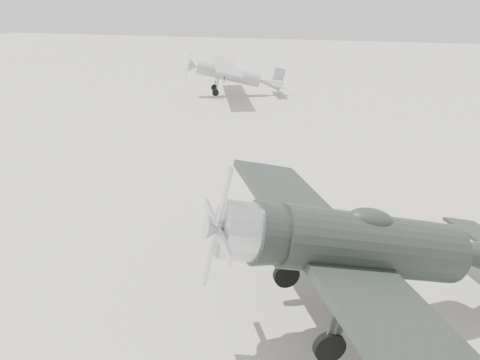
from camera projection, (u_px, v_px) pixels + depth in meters
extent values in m
plane|color=gray|center=(251.00, 226.00, 17.09)|extent=(160.00, 160.00, 0.00)
cylinder|color=black|center=(370.00, 247.00, 11.10)|extent=(4.78, 3.62, 1.48)
cylinder|color=silver|center=(238.00, 264.00, 10.40)|extent=(1.48, 1.61, 1.31)
cone|color=silver|center=(210.00, 267.00, 10.26)|extent=(0.62, 0.70, 0.59)
cube|color=silver|center=(213.00, 267.00, 10.28)|extent=(0.15, 0.20, 2.75)
ellipsoid|color=black|center=(364.00, 223.00, 10.82)|extent=(1.37, 1.21, 0.49)
cube|color=black|center=(340.00, 264.00, 11.08)|extent=(8.30, 12.11, 0.23)
cylinder|color=black|center=(345.00, 358.00, 10.22)|extent=(0.71, 0.51, 0.72)
cylinder|color=black|center=(299.00, 285.00, 12.81)|extent=(0.71, 0.51, 0.72)
cylinder|color=#333333|center=(347.00, 331.00, 9.96)|extent=(0.16, 0.16, 1.48)
cylinder|color=#333333|center=(300.00, 262.00, 12.55)|extent=(0.16, 0.16, 1.48)
cylinder|color=gray|center=(228.00, 74.00, 38.87)|extent=(5.36, 3.05, 1.13)
cone|color=gray|center=(271.00, 73.00, 39.18)|extent=(2.09, 1.64, 1.02)
cone|color=gray|center=(193.00, 74.00, 38.60)|extent=(0.97, 1.22, 1.07)
cube|color=gray|center=(188.00, 74.00, 38.57)|extent=(0.10, 0.15, 2.25)
cube|color=gray|center=(223.00, 66.00, 38.60)|extent=(6.04, 11.18, 0.18)
cube|color=gray|center=(277.00, 72.00, 39.21)|extent=(2.16, 3.58, 0.08)
cube|color=gray|center=(278.00, 64.00, 38.98)|extent=(0.89, 0.42, 1.33)
cylinder|color=black|center=(220.00, 95.00, 38.32)|extent=(0.59, 0.35, 0.57)
cylinder|color=black|center=(218.00, 90.00, 40.41)|extent=(0.59, 0.35, 0.57)
cylinder|color=#333333|center=(219.00, 88.00, 38.10)|extent=(0.12, 0.12, 1.23)
cylinder|color=#333333|center=(218.00, 83.00, 40.19)|extent=(0.12, 0.12, 1.23)
cylinder|color=black|center=(279.00, 77.00, 39.36)|extent=(0.20, 0.14, 0.18)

